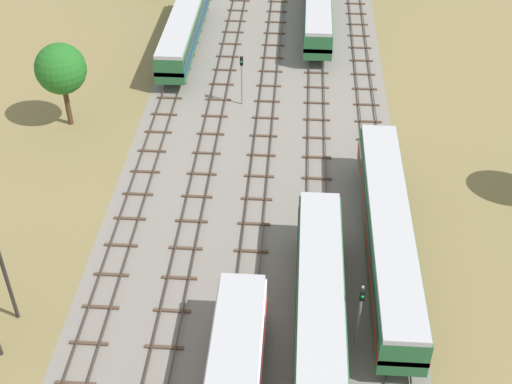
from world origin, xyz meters
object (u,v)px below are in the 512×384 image
at_px(passenger_coach_centre_near, 320,328).
at_px(diesel_railcar_centre_far, 318,7).
at_px(signal_post_nearest, 360,309).
at_px(passenger_coach_centre_right_mid, 388,230).
at_px(signal_post_near, 242,74).
at_px(diesel_railcar_far_left_midfar, 184,26).

bearing_deg(passenger_coach_centre_near, diesel_railcar_centre_far, 90.00).
xyz_separation_m(passenger_coach_centre_near, signal_post_nearest, (2.34, 1.13, 0.57)).
height_order(passenger_coach_centre_near, diesel_railcar_centre_far, same).
relative_size(passenger_coach_centre_right_mid, signal_post_nearest, 4.42).
distance_m(passenger_coach_centre_right_mid, signal_post_near, 23.56).
bearing_deg(diesel_railcar_centre_far, passenger_coach_centre_right_mid, -82.90).
distance_m(passenger_coach_centre_near, diesel_railcar_far_left_midfar, 43.05).
relative_size(diesel_railcar_centre_far, signal_post_near, 4.05).
relative_size(passenger_coach_centre_right_mid, diesel_railcar_centre_far, 1.07).
relative_size(passenger_coach_centre_near, signal_post_nearest, 4.42).
bearing_deg(diesel_railcar_far_left_midfar, passenger_coach_centre_near, -70.95).
bearing_deg(passenger_coach_centre_near, signal_post_near, 103.40).
bearing_deg(diesel_railcar_far_left_midfar, signal_post_near, -57.95).
bearing_deg(passenger_coach_centre_right_mid, diesel_railcar_centre_far, 97.10).
xyz_separation_m(passenger_coach_centre_near, passenger_coach_centre_right_mid, (4.68, 9.04, 0.00)).
height_order(diesel_railcar_far_left_midfar, diesel_railcar_centre_far, same).
distance_m(diesel_railcar_far_left_midfar, signal_post_nearest, 42.83).
bearing_deg(signal_post_near, passenger_coach_centre_right_mid, -60.20).
relative_size(signal_post_nearest, signal_post_near, 0.98).
height_order(passenger_coach_centre_near, passenger_coach_centre_right_mid, same).
distance_m(passenger_coach_centre_near, signal_post_near, 30.31).
height_order(passenger_coach_centre_right_mid, signal_post_nearest, signal_post_nearest).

